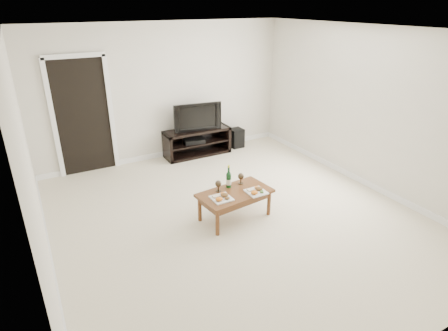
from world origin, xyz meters
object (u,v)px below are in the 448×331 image
media_console (197,142)px  subwoofer (236,138)px  coffee_table (235,205)px  television (196,116)px

media_console → subwoofer: 0.94m
subwoofer → coffee_table: (-1.49, -2.52, 0.01)m
television → coffee_table: size_ratio=0.92×
media_console → subwoofer: bearing=1.1°
television → subwoofer: television is taller
media_console → coffee_table: 2.56m
coffee_table → media_console: bearing=77.4°
subwoofer → coffee_table: 2.93m
media_console → television: 0.55m
media_console → television: bearing=0.0°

